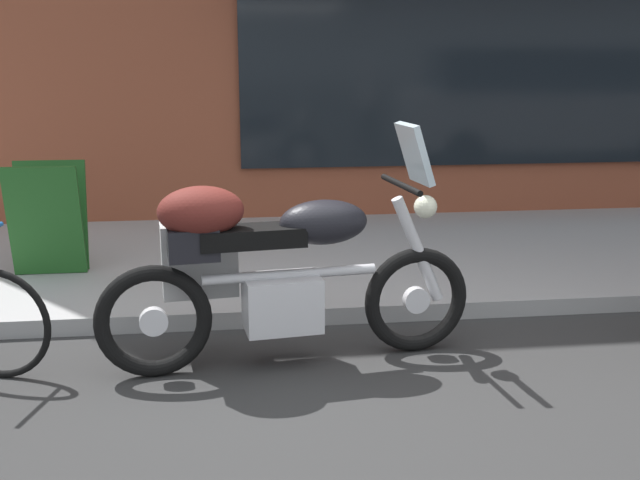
# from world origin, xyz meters

# --- Properties ---
(ground_plane) EXTENTS (80.00, 80.00, 0.00)m
(ground_plane) POSITION_xyz_m (0.00, 0.00, 0.00)
(ground_plane) COLOR #2C2C2C
(touring_motorcycle) EXTENTS (2.23, 0.64, 1.41)m
(touring_motorcycle) POSITION_xyz_m (-0.30, 0.64, 0.61)
(touring_motorcycle) COLOR black
(touring_motorcycle) RESTS_ON ground_plane
(sandwich_board_sign) EXTENTS (0.55, 0.40, 0.86)m
(sandwich_board_sign) POSITION_xyz_m (-1.91, 2.36, 0.56)
(sandwich_board_sign) COLOR #1E511E
(sandwich_board_sign) RESTS_ON sidewalk_curb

